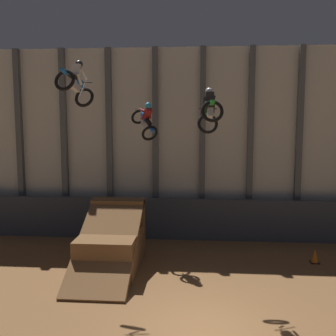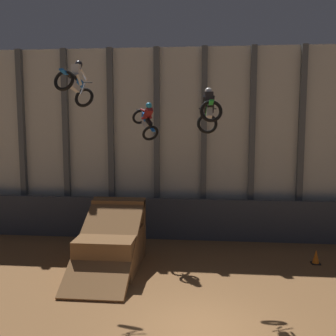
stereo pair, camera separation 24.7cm
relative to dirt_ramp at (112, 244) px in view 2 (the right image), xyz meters
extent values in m
plane|color=brown|center=(3.58, -4.62, -0.89)|extent=(60.00, 60.00, 0.00)
cube|color=beige|center=(3.58, 4.75, 3.80)|extent=(32.00, 0.12, 9.37)
cube|color=#4C5156|center=(-5.77, 4.55, 3.80)|extent=(0.28, 0.28, 9.37)
cube|color=#4C5156|center=(-3.43, 4.55, 3.80)|extent=(0.28, 0.28, 9.37)
cube|color=#4C5156|center=(-1.09, 4.55, 3.80)|extent=(0.28, 0.28, 9.37)
cube|color=#4C5156|center=(1.24, 4.55, 3.80)|extent=(0.28, 0.28, 9.37)
cube|color=#4C5156|center=(3.58, 4.55, 3.80)|extent=(0.28, 0.28, 9.37)
cube|color=#4C5156|center=(5.92, 4.55, 3.80)|extent=(0.28, 0.28, 9.37)
cube|color=#4C5156|center=(8.26, 4.55, 3.80)|extent=(0.28, 0.28, 9.37)
cube|color=#383D47|center=(3.58, 3.79, 0.12)|extent=(31.36, 0.20, 2.03)
cube|color=brown|center=(0.00, -0.14, -0.16)|extent=(2.21, 3.28, 1.46)
cube|color=brown|center=(0.00, 1.25, 0.33)|extent=(2.25, 0.50, 2.44)
cube|color=brown|center=(0.00, -0.84, 0.33)|extent=(2.25, 4.77, 2.61)
torus|color=black|center=(-0.68, -1.03, 5.73)|extent=(0.78, 0.48, 0.72)
torus|color=black|center=(-0.92, -2.33, 6.20)|extent=(0.78, 0.48, 0.72)
cube|color=#B7B7BC|center=(-0.80, -1.68, 6.10)|extent=(0.29, 0.61, 0.44)
cube|color=blue|center=(-0.76, -1.46, 6.23)|extent=(0.29, 0.52, 0.37)
cube|color=black|center=(-0.83, -1.82, 6.38)|extent=(0.26, 0.59, 0.30)
cube|color=blue|center=(-0.93, -2.33, 6.48)|extent=(0.20, 0.38, 0.18)
cylinder|color=#B7B7BC|center=(-0.69, -1.12, 6.02)|extent=(0.13, 0.41, 0.45)
cylinder|color=black|center=(-0.69, -1.08, 6.26)|extent=(0.66, 0.14, 0.04)
cube|color=silver|center=(-0.78, -1.55, 6.58)|extent=(0.31, 0.24, 0.51)
sphere|color=black|center=(-0.74, -1.35, 6.84)|extent=(0.32, 0.38, 0.33)
cylinder|color=silver|center=(-0.90, -1.56, 6.31)|extent=(0.17, 0.35, 0.41)
cylinder|color=silver|center=(-0.66, -1.60, 6.31)|extent=(0.17, 0.35, 0.41)
cylinder|color=silver|center=(-0.89, -1.29, 6.51)|extent=(0.16, 0.46, 0.39)
cylinder|color=silver|center=(-0.58, -1.35, 6.51)|extent=(0.16, 0.46, 0.39)
torus|color=black|center=(0.69, 2.82, 5.08)|extent=(0.86, 0.77, 0.69)
torus|color=black|center=(1.31, 1.78, 4.38)|extent=(0.86, 0.77, 0.69)
cube|color=#B7B7BC|center=(1.06, 2.21, 4.81)|extent=(0.46, 0.60, 0.50)
cube|color=blue|center=(1.03, 2.25, 5.07)|extent=(0.43, 0.53, 0.43)
cube|color=black|center=(1.21, 1.94, 4.88)|extent=(0.42, 0.55, 0.39)
cube|color=blue|center=(1.42, 1.59, 4.55)|extent=(0.30, 0.36, 0.23)
cylinder|color=#B7B7BC|center=(0.83, 2.58, 5.20)|extent=(0.12, 0.14, 0.55)
cylinder|color=black|center=(0.91, 2.44, 5.39)|extent=(0.66, 0.04, 0.04)
cube|color=maroon|center=(1.20, 1.97, 5.22)|extent=(0.49, 0.57, 0.47)
sphere|color=#2393CC|center=(1.24, 1.90, 5.55)|extent=(0.41, 0.44, 0.36)
cylinder|color=maroon|center=(1.00, 2.06, 5.03)|extent=(0.31, 0.42, 0.15)
cylinder|color=maroon|center=(1.21, 2.19, 5.03)|extent=(0.31, 0.42, 0.15)
cylinder|color=maroon|center=(0.96, 2.06, 5.36)|extent=(0.34, 0.49, 0.17)
cylinder|color=maroon|center=(1.23, 2.22, 5.36)|extent=(0.34, 0.49, 0.17)
torus|color=black|center=(3.73, -0.88, 4.80)|extent=(0.75, 0.38, 0.73)
torus|color=black|center=(3.84, -2.22, 5.21)|extent=(0.75, 0.38, 0.73)
cube|color=#B7B7BC|center=(3.78, -1.56, 5.13)|extent=(0.23, 0.59, 0.42)
cube|color=green|center=(3.77, -1.35, 5.28)|extent=(0.24, 0.51, 0.36)
cube|color=black|center=(3.80, -1.72, 5.41)|extent=(0.21, 0.58, 0.28)
cube|color=green|center=(3.84, -2.24, 5.48)|extent=(0.17, 0.37, 0.16)
cylinder|color=#B7B7BC|center=(3.74, -0.99, 5.08)|extent=(0.09, 0.39, 0.46)
cylinder|color=black|center=(3.73, -0.96, 5.32)|extent=(0.63, 0.28, 0.04)
cube|color=black|center=(3.78, -1.45, 5.62)|extent=(0.30, 0.21, 0.50)
sphere|color=silver|center=(3.76, -1.26, 5.90)|extent=(0.29, 0.35, 0.32)
cylinder|color=black|center=(3.66, -1.48, 5.35)|extent=(0.14, 0.35, 0.40)
cylinder|color=black|center=(3.90, -1.46, 5.35)|extent=(0.14, 0.35, 0.40)
cylinder|color=black|center=(3.60, -1.23, 5.57)|extent=(0.12, 0.47, 0.38)
cylinder|color=black|center=(3.91, -1.20, 5.57)|extent=(0.12, 0.47, 0.38)
cube|color=black|center=(8.20, 1.01, -0.87)|extent=(0.36, 0.36, 0.03)
cone|color=orange|center=(8.20, 1.01, -0.58)|extent=(0.28, 0.28, 0.55)
camera|label=1|loc=(3.45, -14.95, 4.90)|focal=42.00mm
camera|label=2|loc=(3.69, -14.93, 4.90)|focal=42.00mm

